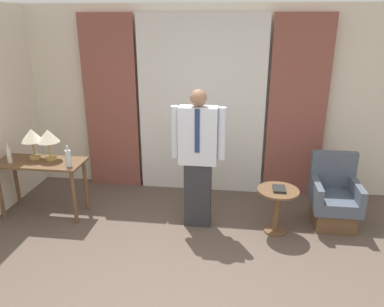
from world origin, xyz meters
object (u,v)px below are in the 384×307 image
Objects in this scene: person at (198,155)px; side_table at (277,204)px; table_lamp_right at (48,137)px; table_lamp_left at (32,136)px; bottle_by_lamp at (9,155)px; bottle_near_edge at (68,158)px; armchair at (334,200)px; book at (279,189)px; desk at (41,171)px.

person reaches higher than side_table.
person is (1.95, -0.09, -0.12)m from table_lamp_right.
bottle_by_lamp is (-0.24, -0.18, -0.20)m from table_lamp_left.
bottle_near_edge is 0.80m from bottle_by_lamp.
table_lamp_left is 2.18m from person.
bottle_near_edge is (0.56, -0.19, -0.20)m from table_lamp_left.
bottle_near_edge is at bearing -176.35° from person.
table_lamp_right is (0.22, 0.00, 0.00)m from table_lamp_left.
table_lamp_left is at bearing -177.62° from armchair.
armchair is (1.71, 0.25, -0.62)m from person.
table_lamp_left is 0.62m from bottle_near_edge.
bottle_by_lamp is (-0.80, 0.01, -0.00)m from bottle_near_edge.
book is at bearing 0.57° from bottle_near_edge.
bottle_near_edge is 2.63m from side_table.
table_lamp_left is 3.20m from book.
armchair is 1.57× the size of side_table.
table_lamp_left is at bearing 177.01° from book.
side_table is 0.20m from book.
armchair is (3.33, 0.35, -0.54)m from bottle_near_edge.
desk is 5.59× the size of book.
person is 1.84m from armchair.
bottle_near_edge is 0.46× the size of side_table.
book reaches higher than side_table.
table_lamp_left is at bearing 36.74° from bottle_by_lamp.
armchair is at bearing 24.15° from book.
bottle_near_edge is at bearing -18.85° from table_lamp_left.
book is at bearing -49.89° from side_table.
book is at bearing -3.22° from table_lamp_right.
table_lamp_right is 3.00m from side_table.
table_lamp_left is 0.45× the size of armchair.
bottle_near_edge is 1.03× the size of bottle_by_lamp.
bottle_by_lamp is 4.17m from armchair.
desk is 0.46m from table_lamp_left.
table_lamp_right reaches higher than bottle_by_lamp.
table_lamp_left is at bearing 180.00° from table_lamp_right.
person is 8.62× the size of book.
person is at bearing -0.04° from desk.
bottle_near_edge is 1.31× the size of book.
person is (2.41, 0.09, 0.08)m from bottle_by_lamp.
table_lamp_right is 0.43m from bottle_near_edge.
person is at bearing 3.65° from bottle_near_edge.
desk is 3.04m from book.
table_lamp_right is at bearing 0.00° from table_lamp_left.
person is 1.05m from book.
book is (2.60, 0.03, -0.28)m from bottle_near_edge.
desk is 3.05m from side_table.
person is at bearing 176.05° from side_table.
person is at bearing -2.58° from table_lamp_right.
bottle_near_edge is at bearing -13.13° from desk.
bottle_near_edge is (0.33, -0.19, -0.20)m from table_lamp_right.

